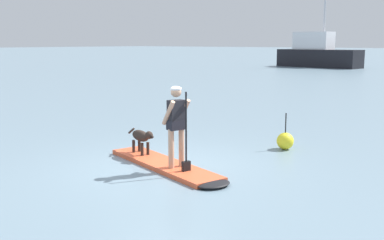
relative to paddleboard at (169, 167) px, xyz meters
name	(u,v)px	position (x,y,z in m)	size (l,w,h in m)	color
ground_plane	(164,167)	(-0.22, 0.06, -0.05)	(400.00, 400.00, 0.00)	slate
paddleboard	(169,167)	(0.00, 0.00, 0.00)	(3.77, 1.70, 0.10)	#E55933
person_paddler	(177,121)	(0.28, -0.08, 1.03)	(0.66, 0.56, 1.70)	tan
dog	(142,137)	(-1.13, 0.31, 0.45)	(1.11, 0.41, 0.59)	#2D231E
moored_boat_far_port	(317,54)	(-14.11, 40.15, 1.38)	(9.16, 3.61, 9.88)	black
marker_buoy	(285,141)	(1.09, 3.20, 0.17)	(0.43, 0.43, 0.93)	yellow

